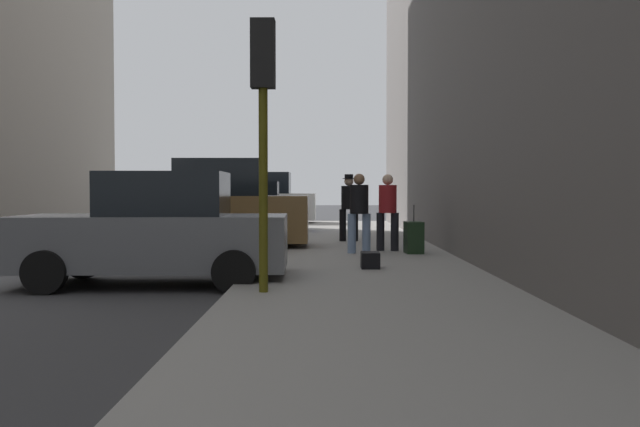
{
  "coord_description": "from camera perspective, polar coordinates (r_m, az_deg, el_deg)",
  "views": [
    {
      "loc": [
        5.33,
        -11.44,
        1.5
      ],
      "look_at": [
        5.18,
        6.91,
        0.9
      ],
      "focal_mm": 40.0,
      "sensor_mm": 36.0,
      "label": 1
    }
  ],
  "objects": [
    {
      "name": "parked_bronze_suv",
      "position": [
        17.37,
        -8.42,
        0.3
      ],
      "size": [
        4.62,
        2.11,
        2.25
      ],
      "color": "brown",
      "rests_on": "ground_plane"
    },
    {
      "name": "parked_blue_sedan",
      "position": [
        23.85,
        -6.0,
        0.29
      ],
      "size": [
        4.25,
        2.15,
        1.79
      ],
      "color": "navy",
      "rests_on": "ground_plane"
    },
    {
      "name": "fire_hydrant",
      "position": [
        18.31,
        -2.29,
        -1.28
      ],
      "size": [
        0.42,
        0.22,
        0.7
      ],
      "color": "red",
      "rests_on": "sidewalk"
    },
    {
      "name": "parked_gray_coupe",
      "position": [
        11.51,
        -13.02,
        -1.44
      ],
      "size": [
        4.25,
        2.16,
        1.79
      ],
      "color": "slate",
      "rests_on": "ground_plane"
    },
    {
      "name": "parked_white_van",
      "position": [
        29.85,
        -4.7,
        0.96
      ],
      "size": [
        4.62,
        2.09,
        2.25
      ],
      "color": "silver",
      "rests_on": "ground_plane"
    },
    {
      "name": "traffic_light",
      "position": [
        9.55,
        -4.57,
        9.41
      ],
      "size": [
        0.32,
        0.32,
        3.6
      ],
      "color": "#514C0F",
      "rests_on": "sidewalk"
    },
    {
      "name": "pedestrian_with_fedora",
      "position": [
        18.92,
        2.32,
        0.76
      ],
      "size": [
        0.5,
        0.41,
        1.78
      ],
      "color": "black",
      "rests_on": "sidewalk"
    },
    {
      "name": "sidewalk",
      "position": [
        11.55,
        3.81,
        -5.24
      ],
      "size": [
        4.0,
        40.0,
        0.15
      ],
      "primitive_type": "cube",
      "color": "gray",
      "rests_on": "ground_plane"
    },
    {
      "name": "pedestrian_in_jeans",
      "position": [
        15.33,
        3.15,
        0.38
      ],
      "size": [
        0.52,
        0.45,
        1.71
      ],
      "color": "#728CB2",
      "rests_on": "sidewalk"
    },
    {
      "name": "pedestrian_in_red_jacket",
      "position": [
        15.98,
        5.43,
        0.43
      ],
      "size": [
        0.52,
        0.47,
        1.71
      ],
      "color": "black",
      "rests_on": "sidewalk"
    },
    {
      "name": "rolling_suitcase",
      "position": [
        15.43,
        7.51,
        -1.91
      ],
      "size": [
        0.39,
        0.58,
        1.04
      ],
      "color": "black",
      "rests_on": "sidewalk"
    },
    {
      "name": "duffel_bag",
      "position": [
        12.42,
        4.04,
        -3.74
      ],
      "size": [
        0.32,
        0.44,
        0.28
      ],
      "color": "black",
      "rests_on": "sidewalk"
    }
  ]
}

